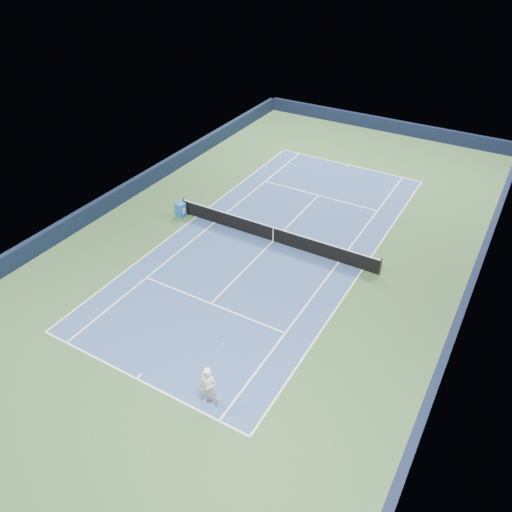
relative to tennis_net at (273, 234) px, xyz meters
The scene contains 19 objects.
ground 0.50m from the tennis_net, ahead, with size 40.00×40.00×0.00m, color #2E4D2A.
wall_far 19.83m from the tennis_net, 90.00° to the left, with size 22.00×0.35×1.10m, color black.
wall_right 10.83m from the tennis_net, ahead, with size 0.35×40.00×1.10m, color black.
wall_left 10.83m from the tennis_net, behind, with size 0.35×40.00×1.10m, color black.
court_surface 0.50m from the tennis_net, ahead, with size 10.97×23.77×0.01m, color navy.
baseline_far 11.90m from the tennis_net, 90.00° to the left, with size 10.97×0.08×0.00m, color white.
baseline_near 11.90m from the tennis_net, 90.00° to the right, with size 10.97×0.08×0.00m, color white.
sideline_doubles_right 5.51m from the tennis_net, ahead, with size 0.08×23.77×0.00m, color white.
sideline_doubles_left 5.51m from the tennis_net, behind, with size 0.08×23.77×0.00m, color white.
sideline_singles_right 4.14m from the tennis_net, ahead, with size 0.08×23.77×0.00m, color white.
sideline_singles_left 4.14m from the tennis_net, behind, with size 0.08×23.77×0.00m, color white.
service_line_far 6.42m from the tennis_net, 90.00° to the left, with size 8.23×0.08×0.00m, color white.
service_line_near 6.42m from the tennis_net, 90.00° to the right, with size 8.23×0.08×0.00m, color white.
center_service_line 0.50m from the tennis_net, ahead, with size 0.08×12.80×0.00m, color white.
center_mark_far 11.75m from the tennis_net, 90.00° to the left, with size 0.08×0.30×0.00m, color white.
center_mark_near 11.75m from the tennis_net, 90.00° to the right, with size 0.08×0.30×0.00m, color white.
tennis_net is the anchor object (origin of this frame).
sponsor_cube 6.41m from the tennis_net, behind, with size 0.63×0.56×0.89m.
tennis_player 11.84m from the tennis_net, 73.70° to the right, with size 0.87×1.32×2.48m.
Camera 1 is at (11.27, -21.39, 16.21)m, focal length 35.00 mm.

